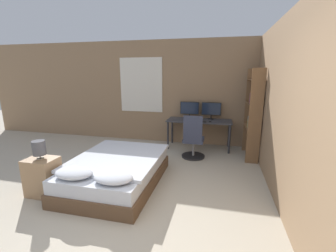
{
  "coord_description": "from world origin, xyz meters",
  "views": [
    {
      "loc": [
        1.02,
        -1.96,
        1.86
      ],
      "look_at": [
        -0.06,
        2.61,
        0.75
      ],
      "focal_mm": 24.0,
      "sensor_mm": 36.0,
      "label": 1
    }
  ],
  "objects_px": {
    "monitor_left": "(190,109)",
    "bookshelf": "(254,111)",
    "desk": "(199,123)",
    "nightstand": "(43,177)",
    "office_chair": "(193,142)",
    "bed": "(116,171)",
    "keyboard": "(198,121)",
    "bedside_lamp": "(39,148)",
    "monitor_right": "(211,110)",
    "computer_mouse": "(210,121)"
  },
  "relations": [
    {
      "from": "monitor_left",
      "to": "monitor_right",
      "type": "xyz_separation_m",
      "value": [
        0.55,
        0.0,
        0.0
      ]
    },
    {
      "from": "keyboard",
      "to": "office_chair",
      "type": "bearing_deg",
      "value": -95.13
    },
    {
      "from": "nightstand",
      "to": "monitor_left",
      "type": "distance_m",
      "value": 3.62
    },
    {
      "from": "monitor_left",
      "to": "computer_mouse",
      "type": "distance_m",
      "value": 0.72
    },
    {
      "from": "office_chair",
      "to": "bed",
      "type": "bearing_deg",
      "value": -125.94
    },
    {
      "from": "monitor_right",
      "to": "bookshelf",
      "type": "distance_m",
      "value": 1.13
    },
    {
      "from": "desk",
      "to": "bookshelf",
      "type": "height_order",
      "value": "bookshelf"
    },
    {
      "from": "nightstand",
      "to": "monitor_left",
      "type": "bearing_deg",
      "value": 58.69
    },
    {
      "from": "monitor_right",
      "to": "keyboard",
      "type": "relative_size",
      "value": 1.3
    },
    {
      "from": "monitor_right",
      "to": "office_chair",
      "type": "bearing_deg",
      "value": -108.92
    },
    {
      "from": "bed",
      "to": "bedside_lamp",
      "type": "distance_m",
      "value": 1.23
    },
    {
      "from": "keyboard",
      "to": "bookshelf",
      "type": "relative_size",
      "value": 0.19
    },
    {
      "from": "desk",
      "to": "bookshelf",
      "type": "bearing_deg",
      "value": -20.65
    },
    {
      "from": "desk",
      "to": "keyboard",
      "type": "relative_size",
      "value": 4.27
    },
    {
      "from": "monitor_right",
      "to": "keyboard",
      "type": "bearing_deg",
      "value": -124.68
    },
    {
      "from": "nightstand",
      "to": "desk",
      "type": "relative_size",
      "value": 0.37
    },
    {
      "from": "keyboard",
      "to": "computer_mouse",
      "type": "height_order",
      "value": "computer_mouse"
    },
    {
      "from": "keyboard",
      "to": "nightstand",
      "type": "bearing_deg",
      "value": -128.81
    },
    {
      "from": "monitor_left",
      "to": "bookshelf",
      "type": "height_order",
      "value": "bookshelf"
    },
    {
      "from": "bed",
      "to": "office_chair",
      "type": "relative_size",
      "value": 1.93
    },
    {
      "from": "bedside_lamp",
      "to": "desk",
      "type": "distance_m",
      "value": 3.54
    },
    {
      "from": "keyboard",
      "to": "office_chair",
      "type": "relative_size",
      "value": 0.38
    },
    {
      "from": "bedside_lamp",
      "to": "monitor_left",
      "type": "distance_m",
      "value": 3.56
    },
    {
      "from": "keyboard",
      "to": "office_chair",
      "type": "height_order",
      "value": "office_chair"
    },
    {
      "from": "computer_mouse",
      "to": "keyboard",
      "type": "bearing_deg",
      "value": 180.0
    },
    {
      "from": "bed",
      "to": "nightstand",
      "type": "bearing_deg",
      "value": -149.92
    },
    {
      "from": "monitor_left",
      "to": "keyboard",
      "type": "height_order",
      "value": "monitor_left"
    },
    {
      "from": "office_chair",
      "to": "computer_mouse",
      "type": "bearing_deg",
      "value": 59.34
    },
    {
      "from": "computer_mouse",
      "to": "monitor_left",
      "type": "bearing_deg",
      "value": 144.18
    },
    {
      "from": "nightstand",
      "to": "bedside_lamp",
      "type": "height_order",
      "value": "bedside_lamp"
    },
    {
      "from": "bedside_lamp",
      "to": "monitor_left",
      "type": "bearing_deg",
      "value": 58.69
    },
    {
      "from": "desk",
      "to": "monitor_right",
      "type": "bearing_deg",
      "value": 36.09
    },
    {
      "from": "bed",
      "to": "monitor_left",
      "type": "xyz_separation_m",
      "value": [
        0.89,
        2.48,
        0.72
      ]
    },
    {
      "from": "bed",
      "to": "office_chair",
      "type": "distance_m",
      "value": 1.9
    },
    {
      "from": "bedside_lamp",
      "to": "monitor_right",
      "type": "xyz_separation_m",
      "value": [
        2.4,
        3.04,
        0.2
      ]
    },
    {
      "from": "bedside_lamp",
      "to": "computer_mouse",
      "type": "distance_m",
      "value": 3.56
    },
    {
      "from": "desk",
      "to": "monitor_right",
      "type": "relative_size",
      "value": 3.28
    },
    {
      "from": "monitor_left",
      "to": "bookshelf",
      "type": "xyz_separation_m",
      "value": [
        1.47,
        -0.65,
        0.09
      ]
    },
    {
      "from": "desk",
      "to": "nightstand",
      "type": "bearing_deg",
      "value": -126.81
    },
    {
      "from": "bedside_lamp",
      "to": "desk",
      "type": "relative_size",
      "value": 0.18
    },
    {
      "from": "nightstand",
      "to": "office_chair",
      "type": "bearing_deg",
      "value": 45.24
    },
    {
      "from": "monitor_left",
      "to": "bookshelf",
      "type": "distance_m",
      "value": 1.61
    },
    {
      "from": "bedside_lamp",
      "to": "bed",
      "type": "bearing_deg",
      "value": 30.08
    },
    {
      "from": "desk",
      "to": "bed",
      "type": "bearing_deg",
      "value": -117.0
    },
    {
      "from": "computer_mouse",
      "to": "desk",
      "type": "bearing_deg",
      "value": 144.46
    },
    {
      "from": "bookshelf",
      "to": "keyboard",
      "type": "bearing_deg",
      "value": 168.02
    },
    {
      "from": "bed",
      "to": "desk",
      "type": "xyz_separation_m",
      "value": [
        1.16,
        2.28,
        0.4
      ]
    },
    {
      "from": "nightstand",
      "to": "computer_mouse",
      "type": "xyz_separation_m",
      "value": [
        2.4,
        2.64,
        0.44
      ]
    },
    {
      "from": "keyboard",
      "to": "bookshelf",
      "type": "bearing_deg",
      "value": -11.98
    },
    {
      "from": "desk",
      "to": "computer_mouse",
      "type": "xyz_separation_m",
      "value": [
        0.28,
        -0.2,
        0.1
      ]
    }
  ]
}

